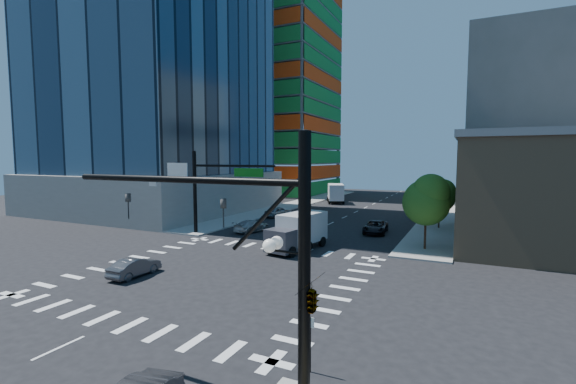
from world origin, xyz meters
The scene contains 18 objects.
ground centered at (0.00, 0.00, 0.00)m, with size 160.00×160.00×0.00m, color black.
road_markings centered at (0.00, 0.00, 0.01)m, with size 20.00×20.00×0.01m, color silver.
sidewalk_ne centered at (12.50, 40.00, 0.07)m, with size 5.00×60.00×0.15m, color #9D9B94.
sidewalk_nw centered at (-12.50, 40.00, 0.07)m, with size 5.00×60.00×0.15m, color #9D9B94.
construction_building centered at (-27.41, 61.93, 24.61)m, with size 25.16×34.50×70.60m.
commercial_building centered at (25.00, 22.00, 5.31)m, with size 20.50×22.50×10.60m.
bg_building_ne centered at (27.00, 55.00, 14.00)m, with size 24.00×30.00×28.00m, color #625E58.
signal_mast_se centered at (10.60, -11.50, 5.01)m, with size 10.51×2.48×9.00m.
signal_mast_nw centered at (-10.00, 11.50, 5.49)m, with size 10.20×0.40×9.00m.
tree_south centered at (12.63, 13.90, 4.69)m, with size 4.16×4.16×6.82m.
tree_north centered at (12.93, 25.90, 3.99)m, with size 3.54×3.52×5.78m.
no_parking_sign centered at (10.70, -9.00, 1.38)m, with size 0.30×0.06×2.20m.
car_nb_far centered at (6.64, 20.13, 0.70)m, with size 2.33×5.06×1.41m, color black.
car_sb_near centered at (-6.20, 14.84, 0.68)m, with size 1.90×4.67×1.35m, color #B7B7B7.
car_sb_mid centered at (-8.50, 26.01, 0.75)m, with size 1.78×4.42×1.50m, color #9EA1A5.
car_sb_cross centered at (-5.20, -2.96, 0.65)m, with size 1.38×3.95×1.30m, color #4A4B4F.
box_truck_near centered at (1.92, 9.05, 1.45)m, with size 3.71×6.62×3.28m.
box_truck_far centered at (-7.04, 46.85, 1.57)m, with size 5.25×7.36×3.55m.
Camera 1 is at (16.11, -22.31, 8.31)m, focal length 24.00 mm.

